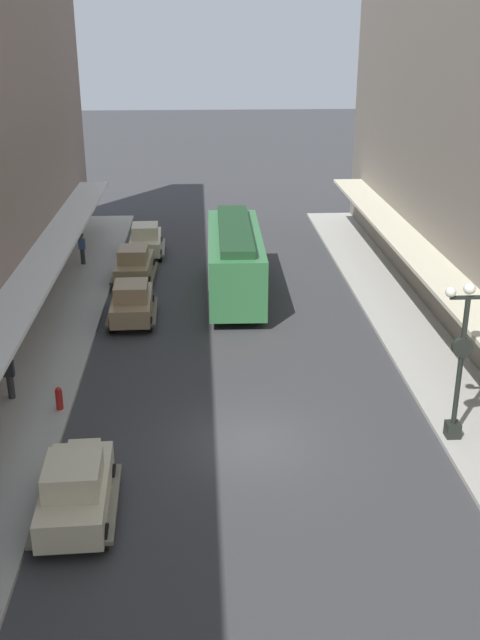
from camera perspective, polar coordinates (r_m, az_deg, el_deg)
name	(u,v)px	position (r m, az deg, el deg)	size (l,w,h in m)	color
ground_plane	(250,442)	(23.90, 0.80, -9.35)	(200.00, 200.00, 0.00)	#38383A
sidewalk_left	(11,447)	(24.57, -17.17, -9.29)	(3.00, 60.00, 0.15)	#A8A59E
parked_car_0	(134,263)	(38.61, -8.11, 4.31)	(2.24, 4.30, 1.84)	#997F5B
parked_car_1	(146,239)	(43.06, -7.24, 6.17)	(2.23, 4.29, 1.84)	beige
parked_car_2	(76,488)	(20.59, -12.48, -12.43)	(2.26, 4.30, 1.84)	beige
parked_car_3	(132,301)	(33.28, -8.28, 1.45)	(2.21, 4.28, 1.84)	#997F5B
streetcar	(235,257)	(35.93, -0.40, 4.81)	(2.66, 9.64, 3.46)	#33723F
lamp_post_with_clock	(461,355)	(23.59, 16.61, -2.59)	(1.42, 0.44, 5.16)	black
fire_hydrant	(59,398)	(26.05, -13.69, -5.82)	(0.24, 0.24, 0.82)	#B21E19
pedestrian_0	(82,249)	(41.48, -12.00, 5.37)	(0.36, 0.28, 1.67)	#2D2D33
pedestrian_1	(9,376)	(27.04, -17.25, -4.09)	(0.36, 0.28, 1.67)	#2D2D33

